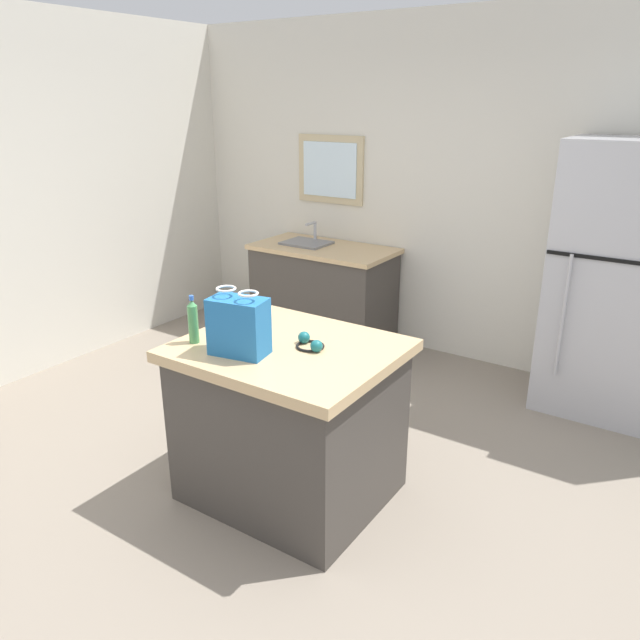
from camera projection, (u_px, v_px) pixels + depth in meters
The scene contains 9 objects.
ground at pixel (290, 507), 3.37m from camera, with size 6.78×6.78×0.00m, color gray.
back_wall at pixel (475, 195), 4.91m from camera, with size 5.65×0.13×2.78m.
kitchen_island at pixel (290, 421), 3.36m from camera, with size 1.11×0.94×0.90m.
refrigerator at pixel (610, 282), 4.17m from camera, with size 0.75×0.66×1.89m.
sink_counter at pixel (323, 293), 5.56m from camera, with size 1.26×0.66×1.07m.
shopping_bag at pixel (239, 326), 3.05m from camera, with size 0.31×0.21×0.34m.
small_box at pixel (238, 315), 3.48m from camera, with size 0.13×0.12×0.12m, color beige.
bottle at pixel (193, 321), 3.20m from camera, with size 0.05×0.05×0.26m.
ear_defenders at pixel (310, 343), 3.17m from camera, with size 0.20×0.20×0.06m.
Camera 1 is at (1.70, -2.25, 2.13)m, focal length 34.38 mm.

